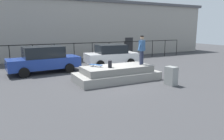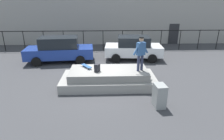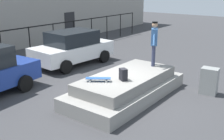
% 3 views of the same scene
% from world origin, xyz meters
% --- Properties ---
extents(ground_plane, '(60.00, 60.00, 0.00)m').
position_xyz_m(ground_plane, '(0.00, 0.00, 0.00)').
color(ground_plane, '#38383A').
extents(concrete_ledge, '(4.89, 2.23, 0.85)m').
position_xyz_m(concrete_ledge, '(0.32, -0.28, 0.39)').
color(concrete_ledge, gray).
rests_on(concrete_ledge, ground_plane).
extents(skateboarder, '(0.86, 0.51, 1.72)m').
position_xyz_m(skateboarder, '(1.92, -0.46, 1.84)').
color(skateboarder, '#2D334C').
rests_on(skateboarder, concrete_ledge).
extents(skateboard, '(0.64, 0.79, 0.12)m').
position_xyz_m(skateboard, '(-0.85, 0.05, 0.95)').
color(skateboard, '#264C8C').
rests_on(skateboard, concrete_ledge).
extents(backpack, '(0.31, 0.34, 0.40)m').
position_xyz_m(backpack, '(-0.25, -0.53, 1.05)').
color(backpack, black).
rests_on(backpack, concrete_ledge).
extents(car_white_sedan_mid, '(4.30, 2.40, 1.71)m').
position_xyz_m(car_white_sedan_mid, '(2.29, 4.37, 0.87)').
color(car_white_sedan_mid, white).
rests_on(car_white_sedan_mid, ground_plane).
extents(utility_box, '(0.50, 0.64, 1.00)m').
position_xyz_m(utility_box, '(2.39, -2.56, 0.50)').
color(utility_box, gray).
rests_on(utility_box, ground_plane).
extents(fence_row, '(24.06, 0.06, 1.75)m').
position_xyz_m(fence_row, '(0.00, 7.08, 1.19)').
color(fence_row, black).
rests_on(fence_row, ground_plane).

